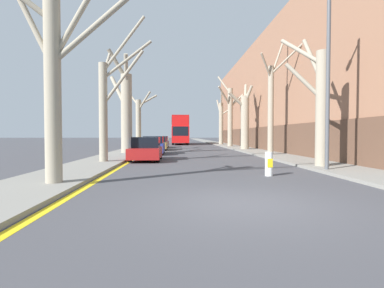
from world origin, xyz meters
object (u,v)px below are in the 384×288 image
object	(u,v)px
parked_car_0	(146,149)
street_tree_left_3	(138,120)
street_tree_right_2	(245,118)
street_tree_left_1	(107,101)
street_tree_right_1	(272,104)
street_tree_left_2	(126,109)
street_tree_right_4	(221,122)
parked_car_1	(153,146)
traffic_bollard	(269,164)
street_tree_left_0	(52,76)
street_tree_right_0	(319,103)
parked_car_2	(158,144)
double_decker_bus	(180,129)
lamp_post	(326,67)
street_tree_right_3	(230,114)
parked_car_3	(161,142)

from	to	relation	value
parked_car_0	street_tree_left_3	bearing A→B (deg)	99.07
street_tree_right_2	parked_car_0	distance (m)	14.76
street_tree_left_1	street_tree_right_1	size ratio (longest dim) A/B	0.92
street_tree_left_2	street_tree_right_4	xyz separation A→B (m)	(10.92, 20.67, -0.07)
parked_car_1	traffic_bollard	bearing A→B (deg)	-67.85
parked_car_0	traffic_bollard	bearing A→B (deg)	-53.55
street_tree_right_4	parked_car_0	world-z (taller)	street_tree_right_4
street_tree_right_4	parked_car_1	bearing A→B (deg)	-112.71
street_tree_left_0	street_tree_right_0	xyz separation A→B (m)	(10.31, 4.36, -0.29)
parked_car_2	traffic_bollard	bearing A→B (deg)	-74.94
street_tree_left_0	street_tree_right_2	xyz separation A→B (m)	(10.65, 20.71, -0.03)
double_decker_bus	lamp_post	world-z (taller)	lamp_post
street_tree_right_1	street_tree_right_4	size ratio (longest dim) A/B	1.13
street_tree_right_4	parked_car_0	distance (m)	28.21
street_tree_right_3	street_tree_right_0	bearing A→B (deg)	-90.58
street_tree_right_0	lamp_post	distance (m)	2.02
street_tree_left_3	parked_car_3	distance (m)	6.74
street_tree_left_0	street_tree_right_1	size ratio (longest dim) A/B	0.82
street_tree_right_0	parked_car_1	distance (m)	13.77
street_tree_left_0	street_tree_right_2	bearing A→B (deg)	62.78
street_tree_left_0	parked_car_3	xyz separation A→B (m)	(1.88, 27.50, -2.67)
street_tree_right_2	parked_car_2	distance (m)	9.22
parked_car_2	lamp_post	distance (m)	20.73
parked_car_0	parked_car_1	size ratio (longest dim) A/B	1.01
street_tree_left_3	parked_car_3	size ratio (longest dim) A/B	1.58
street_tree_right_4	parked_car_3	world-z (taller)	street_tree_right_4
lamp_post	parked_car_1	bearing A→B (deg)	123.43
double_decker_bus	parked_car_3	size ratio (longest dim) A/B	2.45
double_decker_bus	traffic_bollard	xyz separation A→B (m)	(2.80, -37.94, -2.08)
street_tree_left_0	lamp_post	distance (m)	10.33
parked_car_3	street_tree_right_1	bearing A→B (deg)	-59.74
street_tree_right_2	double_decker_bus	distance (m)	20.18
parked_car_2	traffic_bollard	xyz separation A→B (m)	(5.31, -19.74, -0.18)
street_tree_right_1	parked_car_2	distance (m)	13.20
street_tree_left_1	parked_car_1	xyz separation A→B (m)	(1.91, 7.67, -2.70)
double_decker_bus	parked_car_0	xyz separation A→B (m)	(-2.51, -30.75, -1.87)
street_tree_right_0	parked_car_0	world-z (taller)	street_tree_right_0
street_tree_left_1	street_tree_right_2	distance (m)	17.13
street_tree_right_0	street_tree_right_4	world-z (taller)	street_tree_right_4
street_tree_right_4	parked_car_2	world-z (taller)	street_tree_right_4
street_tree_left_0	parked_car_1	distance (m)	15.34
parked_car_0	parked_car_2	world-z (taller)	parked_car_0
street_tree_right_4	parked_car_3	bearing A→B (deg)	-136.37
street_tree_left_1	traffic_bollard	distance (m)	9.46
street_tree_right_1	street_tree_left_2	bearing A→B (deg)	165.95
traffic_bollard	street_tree_right_1	bearing A→B (deg)	71.42
street_tree_left_2	parked_car_1	size ratio (longest dim) A/B	1.99
street_tree_left_3	street_tree_right_3	bearing A→B (deg)	32.80
street_tree_left_3	street_tree_right_4	bearing A→B (deg)	53.23
street_tree_left_0	street_tree_right_3	size ratio (longest dim) A/B	0.78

